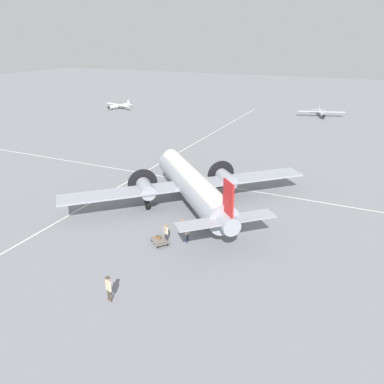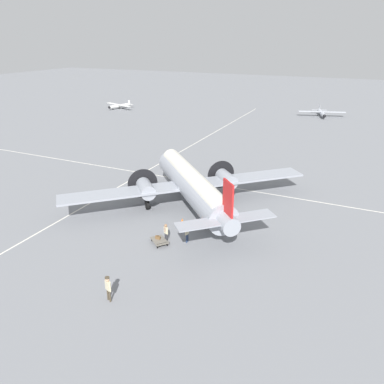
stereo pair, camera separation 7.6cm
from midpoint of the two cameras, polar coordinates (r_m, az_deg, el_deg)
name	(u,v)px [view 2 (the right image)]	position (r m, az deg, el deg)	size (l,w,h in m)	color
ground_plane	(192,208)	(38.95, 0.06, -2.45)	(300.00, 300.00, 0.00)	slate
apron_line_eastwest	(217,185)	(45.01, 3.90, 1.04)	(120.00, 0.16, 0.01)	silver
apron_line_northsouth	(110,192)	(44.00, -12.35, 0.03)	(0.16, 120.00, 0.01)	silver
airliner_main	(191,183)	(38.32, -0.16, 1.40)	(20.86, 20.67, 6.15)	#9399A3
crew_foreground	(108,286)	(26.11, -12.60, -13.81)	(0.60, 0.41, 1.89)	#473D2D
passenger_boarding	(166,231)	(32.35, -3.93, -5.94)	(0.52, 0.35, 1.70)	#2D2D33
ramp_agent	(187,232)	(32.20, -0.69, -6.08)	(0.27, 0.56, 1.66)	navy
suitcase_near_door	(158,239)	(32.67, -5.15, -7.15)	(0.45, 0.17, 0.65)	brown
baggage_cart	(159,241)	(32.48, -4.93, -7.40)	(2.04, 1.95, 0.56)	#6B665B
light_aircraft_distant	(119,106)	(97.14, -11.02, 12.78)	(8.74, 6.70, 1.77)	white
light_aircraft_taxiing	(322,113)	(90.34, 19.19, 11.30)	(10.05, 7.67, 1.97)	#B7BCC6
traffic_cone	(182,221)	(35.73, -1.44, -4.43)	(0.40, 0.40, 0.53)	orange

